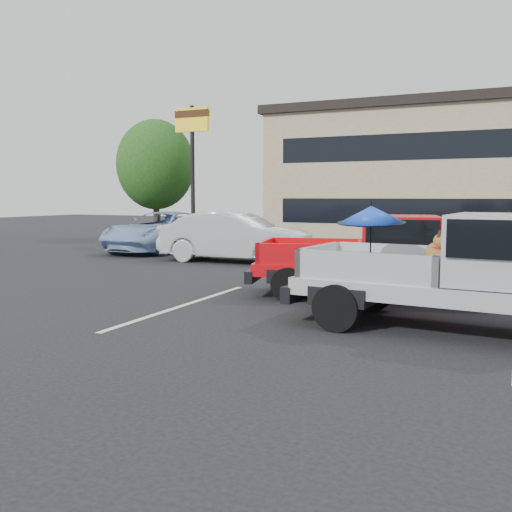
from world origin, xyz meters
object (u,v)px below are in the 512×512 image
object	(u,v)px
motel_sign	(192,138)
silver_sedan	(235,237)
silver_pickup	(492,268)
red_pickup	(392,253)
tree_left	(156,165)
blue_suv	(162,231)

from	to	relation	value
motel_sign	silver_sedan	size ratio (longest dim) A/B	1.20
silver_pickup	red_pickup	xyz separation A→B (m)	(-2.04, 2.61, -0.10)
red_pickup	silver_sedan	bearing A→B (deg)	129.88
red_pickup	silver_sedan	world-z (taller)	red_pickup
tree_left	silver_pickup	bearing A→B (deg)	-42.20
motel_sign	blue_suv	world-z (taller)	motel_sign
tree_left	silver_pickup	world-z (taller)	tree_left
motel_sign	silver_pickup	world-z (taller)	motel_sign
motel_sign	silver_pickup	size ratio (longest dim) A/B	1.03
silver_sedan	tree_left	bearing A→B (deg)	44.75
motel_sign	red_pickup	size ratio (longest dim) A/B	1.08
motel_sign	blue_suv	bearing A→B (deg)	-85.13
tree_left	silver_pickup	distance (m)	22.54
silver_pickup	blue_suv	world-z (taller)	silver_pickup
red_pickup	silver_sedan	size ratio (longest dim) A/B	1.11
tree_left	red_pickup	distance (m)	19.33
blue_suv	tree_left	bearing A→B (deg)	127.42
red_pickup	silver_pickup	bearing A→B (deg)	-64.82
motel_sign	tree_left	bearing A→B (deg)	143.13
motel_sign	red_pickup	distance (m)	14.61
silver_pickup	silver_sedan	distance (m)	10.81
silver_pickup	silver_sedan	bearing A→B (deg)	142.63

